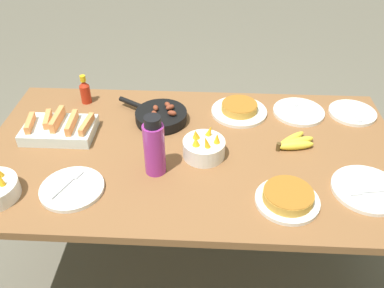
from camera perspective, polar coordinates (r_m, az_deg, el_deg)
name	(u,v)px	position (r m, az deg, el deg)	size (l,w,h in m)	color
ground_plane	(192,258)	(2.26, 0.00, -15.66)	(14.00, 14.00, 0.00)	#666051
dining_table	(192,165)	(1.78, 0.00, -2.96)	(1.77, 0.97, 0.74)	brown
banana_bunch	(294,143)	(1.79, 14.06, 0.18)	(0.18, 0.15, 0.04)	yellow
melon_tray	(60,129)	(1.89, -18.10, 2.06)	(0.31, 0.20, 0.10)	silver
skillet	(161,116)	(1.89, -4.43, 3.93)	(0.34, 0.26, 0.08)	black
frittata_plate_center	(239,109)	(1.96, 6.65, 4.86)	(0.26, 0.26, 0.05)	silver
frittata_plate_side	(288,198)	(1.52, 13.30, -7.33)	(0.23, 0.23, 0.05)	silver
empty_plate_near_front	(72,189)	(1.60, -16.48, -6.02)	(0.24, 0.24, 0.02)	silver
empty_plate_far_left	(367,189)	(1.66, 23.37, -5.88)	(0.26, 0.26, 0.02)	silver
empty_plate_far_right	(299,112)	(2.02, 14.73, 4.39)	(0.24, 0.24, 0.02)	silver
empty_plate_mid_edge	(352,113)	(2.09, 21.58, 4.10)	(0.22, 0.22, 0.02)	silver
fruit_bowl_mango	(204,147)	(1.67, 1.68, -0.47)	(0.17, 0.17, 0.13)	silver
water_bottle	(154,147)	(1.55, -5.32, -0.38)	(0.08, 0.08, 0.25)	#992D89
hot_sauce_bottle	(85,91)	(2.08, -14.78, 7.22)	(0.05, 0.05, 0.15)	#B72814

